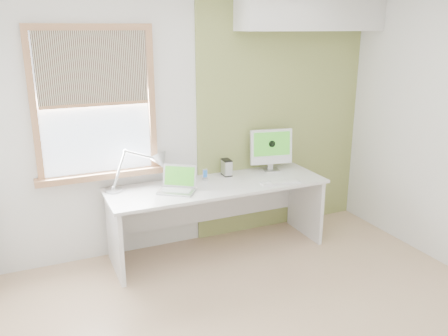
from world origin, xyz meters
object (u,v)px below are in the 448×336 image
imac (271,148)px  desk_lamp (152,165)px  external_drive (227,167)px  desk (216,200)px  laptop (178,185)px

imac → desk_lamp: bearing=178.6°
external_drive → imac: imac is taller
desk → external_drive: (0.20, 0.17, 0.28)m
desk → imac: 0.86m
desk → external_drive: 0.38m
desk_lamp → external_drive: size_ratio=4.14×
laptop → imac: bearing=11.0°
desk → laptop: size_ratio=5.17×
desk_lamp → imac: (1.31, -0.03, 0.05)m
laptop → external_drive: (0.62, 0.25, 0.03)m
laptop → external_drive: laptop is taller
desk_lamp → imac: imac is taller
external_drive → imac: size_ratio=0.37×
desk_lamp → laptop: size_ratio=1.68×
desk → imac: imac is taller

